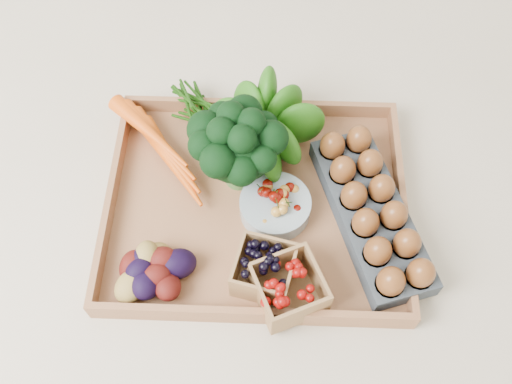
{
  "coord_description": "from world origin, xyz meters",
  "views": [
    {
      "loc": [
        0.02,
        -0.52,
        0.95
      ],
      "look_at": [
        0.0,
        0.0,
        0.06
      ],
      "focal_mm": 40.0,
      "sensor_mm": 36.0,
      "label": 1
    }
  ],
  "objects_px": {
    "egg_carton": "(370,214)",
    "broccoli": "(238,159)",
    "tray": "(256,206)",
    "cherry_bowl": "(275,206)"
  },
  "relations": [
    {
      "from": "broccoli",
      "to": "cherry_bowl",
      "type": "relative_size",
      "value": 1.34
    },
    {
      "from": "tray",
      "to": "broccoli",
      "type": "xyz_separation_m",
      "value": [
        -0.03,
        0.05,
        0.08
      ]
    },
    {
      "from": "broccoli",
      "to": "egg_carton",
      "type": "xyz_separation_m",
      "value": [
        0.24,
        -0.08,
        -0.05
      ]
    },
    {
      "from": "cherry_bowl",
      "to": "tray",
      "type": "bearing_deg",
      "value": 160.33
    },
    {
      "from": "tray",
      "to": "broccoli",
      "type": "bearing_deg",
      "value": 122.47
    },
    {
      "from": "egg_carton",
      "to": "broccoli",
      "type": "bearing_deg",
      "value": 143.98
    },
    {
      "from": "broccoli",
      "to": "cherry_bowl",
      "type": "xyz_separation_m",
      "value": [
        0.07,
        -0.07,
        -0.05
      ]
    },
    {
      "from": "tray",
      "to": "broccoli",
      "type": "distance_m",
      "value": 0.1
    },
    {
      "from": "tray",
      "to": "cherry_bowl",
      "type": "xyz_separation_m",
      "value": [
        0.04,
        -0.01,
        0.02
      ]
    },
    {
      "from": "cherry_bowl",
      "to": "egg_carton",
      "type": "xyz_separation_m",
      "value": [
        0.17,
        -0.01,
        0.0
      ]
    }
  ]
}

